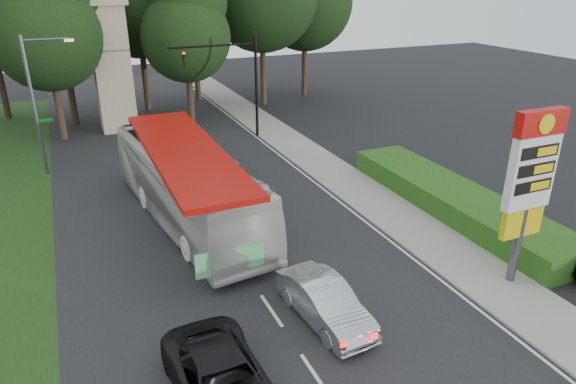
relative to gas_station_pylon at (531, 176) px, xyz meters
name	(u,v)px	position (x,y,z in m)	size (l,w,h in m)	color
road_surface	(210,220)	(-9.20, 10.01, -4.44)	(14.00, 80.00, 0.02)	black
sidewalk_right	(360,191)	(-0.70, 10.01, -4.39)	(3.00, 80.00, 0.12)	gray
grass_verge_left	(0,205)	(-18.70, 16.01, -4.44)	(5.00, 50.00, 0.02)	#193814
hedge	(454,200)	(2.30, 6.01, -3.85)	(3.00, 14.00, 1.20)	#224913
gas_station_pylon	(531,176)	(0.00, 0.00, 0.00)	(2.10, 0.45, 6.85)	#59595E
traffic_signal_mast	(238,73)	(-3.52, 22.00, 0.22)	(6.10, 0.35, 7.20)	black
streetlight_signs	(37,100)	(-16.19, 20.01, -0.01)	(2.75, 0.98, 8.00)	#59595E
monument	(111,61)	(-11.20, 28.01, 0.66)	(3.00, 3.00, 10.05)	tan
tree_monument_left	(42,12)	(-15.20, 27.01, 4.23)	(7.28, 7.28, 14.30)	#2D2116
tree_monument_right	(184,17)	(-5.70, 27.51, 3.56)	(6.72, 6.72, 13.20)	#2D2116
transit_bus	(187,185)	(-10.10, 10.32, -2.60)	(3.11, 13.29, 3.70)	silver
sedan_silver	(325,302)	(-7.70, 0.82, -3.72)	(1.55, 4.43, 1.46)	#B8BBC1
suv_charcoal	(223,383)	(-12.00, -1.41, -3.71)	(2.45, 5.32, 1.48)	black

